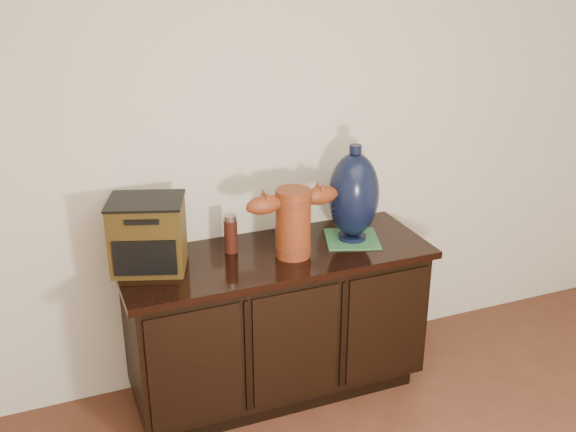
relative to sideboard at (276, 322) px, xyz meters
name	(u,v)px	position (x,y,z in m)	size (l,w,h in m)	color
sideboard	(276,322)	(0.00, 0.00, 0.00)	(1.46, 0.56, 0.75)	black
terracotta_vessel	(293,219)	(0.07, -0.05, 0.55)	(0.46, 0.18, 0.32)	maroon
tv_radio	(148,234)	(-0.57, 0.07, 0.53)	(0.39, 0.35, 0.32)	#3F2C0F
green_mat	(352,239)	(0.40, 0.01, 0.37)	(0.25, 0.25, 0.01)	#316D41
lamp_base	(354,195)	(0.40, 0.01, 0.60)	(0.31, 0.31, 0.47)	black
spray_can	(231,234)	(-0.19, 0.09, 0.46)	(0.06, 0.06, 0.18)	#561A0E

